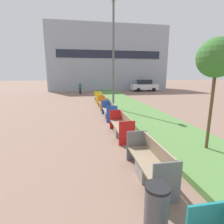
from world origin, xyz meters
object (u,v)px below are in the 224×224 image
Objects in this scene: bench_red_frame at (122,127)px; bench_yellow_frame at (99,98)px; parked_car_distant at (144,86)px; bench_blue_frame at (109,112)px; sapling_tree_near at (217,59)px; bench_grey_frame at (149,164)px; bench_orange_frame at (103,104)px; pedestrian_walking at (80,88)px; street_lamp_post at (113,52)px; litter_bin at (156,209)px.

bench_red_frame is 10.14m from bench_yellow_frame.
bench_yellow_frame is 13.01m from parked_car_distant.
bench_yellow_frame is at bearing -128.31° from parked_car_distant.
bench_blue_frame is 6.65m from sapling_tree_near.
bench_grey_frame is at bearing -90.00° from bench_yellow_frame.
bench_yellow_frame is (-0.00, 6.79, -0.01)m from bench_blue_frame.
bench_blue_frame is at bearing -114.75° from parked_car_distant.
parked_car_distant is at bearing 70.19° from bench_grey_frame.
bench_yellow_frame is at bearing 90.00° from bench_orange_frame.
bench_orange_frame is at bearing -80.61° from pedestrian_walking.
sapling_tree_near is at bearing -74.03° from bench_orange_frame.
bench_yellow_frame is at bearing 97.31° from street_lamp_post.
sapling_tree_near is 23.14m from parked_car_distant.
sapling_tree_near is 20.38m from pedestrian_walking.
bench_grey_frame and bench_red_frame have the same top height.
bench_grey_frame is 0.93× the size of bench_red_frame.
bench_blue_frame and bench_yellow_frame have the same top height.
pedestrian_walking is at bearing 95.06° from bench_grey_frame.
bench_yellow_frame is at bearing 90.01° from bench_red_frame.
bench_grey_frame is 9.42m from street_lamp_post.
parked_car_distant is at bearing 67.31° from bench_red_frame.
street_lamp_post is (0.61, -1.08, 3.81)m from bench_orange_frame.
sapling_tree_near is at bearing -65.98° from bench_blue_frame.
bench_red_frame is 0.58× the size of sapling_tree_near.
bench_blue_frame is 18.72m from parked_car_distant.
pedestrian_walking is (-1.85, 17.61, 0.48)m from bench_red_frame.
bench_orange_frame is 0.47× the size of parked_car_distant.
pedestrian_walking is at bearing 102.30° from sapling_tree_near.
parked_car_distant is (8.39, 20.07, 0.54)m from bench_red_frame.
parked_car_distant is (8.39, 13.63, 0.55)m from bench_orange_frame.
bench_blue_frame is 0.60× the size of sapling_tree_near.
litter_bin is 4.78m from sapling_tree_near.
pedestrian_walking is at bearing 93.43° from litter_bin.
sapling_tree_near is 0.88× the size of parked_car_distant.
bench_red_frame and bench_yellow_frame have the same top height.
litter_bin is (-0.50, -11.24, 0.07)m from bench_orange_frame.
bench_orange_frame is 16.01m from parked_car_distant.
parked_car_distant reaches higher than bench_grey_frame.
bench_grey_frame is at bearing -94.08° from street_lamp_post.
bench_orange_frame reaches higher than litter_bin.
bench_yellow_frame is 0.54× the size of sapling_tree_near.
bench_orange_frame is 0.54× the size of sapling_tree_near.
bench_red_frame is 1.30× the size of pedestrian_walking.
parked_car_distant reaches higher than pedestrian_walking.
bench_grey_frame is 3.84m from sapling_tree_near.
pedestrian_walking is at bearing 97.39° from bench_blue_frame.
bench_blue_frame is at bearing 89.98° from bench_grey_frame.
sapling_tree_near reaches higher than bench_red_frame.
parked_car_distant is (8.39, 23.30, 0.55)m from bench_grey_frame.
bench_orange_frame is at bearing -119.73° from parked_car_distant.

